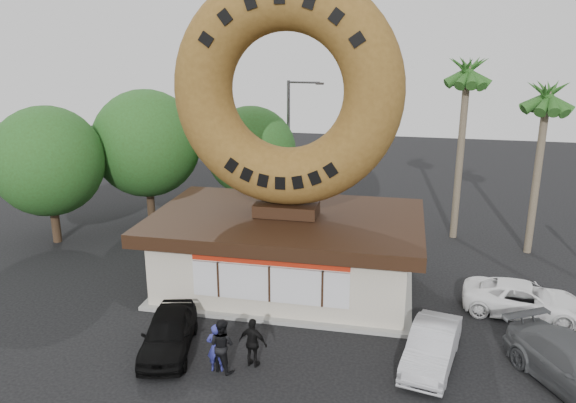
% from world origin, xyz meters
% --- Properties ---
extents(ground, '(90.00, 90.00, 0.00)m').
position_xyz_m(ground, '(0.00, 0.00, 0.00)').
color(ground, black).
rests_on(ground, ground).
extents(donut_shop, '(11.20, 7.20, 3.80)m').
position_xyz_m(donut_shop, '(0.00, 5.98, 1.77)').
color(donut_shop, beige).
rests_on(donut_shop, ground).
extents(giant_donut, '(9.15, 2.33, 9.15)m').
position_xyz_m(giant_donut, '(0.00, 6.00, 8.38)').
color(giant_donut, brown).
rests_on(giant_donut, donut_shop).
extents(tree_west, '(6.00, 6.00, 7.65)m').
position_xyz_m(tree_west, '(-9.50, 13.00, 4.64)').
color(tree_west, '#473321').
rests_on(tree_west, ground).
extents(tree_mid, '(5.20, 5.20, 6.63)m').
position_xyz_m(tree_mid, '(-4.00, 15.00, 4.02)').
color(tree_mid, '#473321').
rests_on(tree_mid, ground).
extents(tree_far, '(5.60, 5.60, 7.14)m').
position_xyz_m(tree_far, '(-13.00, 9.00, 4.33)').
color(tree_far, '#473321').
rests_on(tree_far, ground).
extents(palm_near, '(2.60, 2.60, 9.75)m').
position_xyz_m(palm_near, '(7.50, 14.00, 8.41)').
color(palm_near, '#726651').
rests_on(palm_near, ground).
extents(palm_far, '(2.60, 2.60, 8.75)m').
position_xyz_m(palm_far, '(11.00, 12.50, 7.48)').
color(palm_far, '#726651').
rests_on(palm_far, ground).
extents(street_lamp, '(2.11, 0.20, 8.00)m').
position_xyz_m(street_lamp, '(-1.86, 16.00, 4.48)').
color(street_lamp, '#59595E').
rests_on(street_lamp, ground).
extents(person_left, '(0.67, 0.51, 1.66)m').
position_xyz_m(person_left, '(-0.93, -0.57, 0.83)').
color(person_left, navy).
rests_on(person_left, ground).
extents(person_center, '(1.07, 0.96, 1.83)m').
position_xyz_m(person_center, '(-0.75, -0.51, 0.91)').
color(person_center, black).
rests_on(person_center, ground).
extents(person_right, '(1.06, 0.62, 1.70)m').
position_xyz_m(person_right, '(0.17, -0.07, 0.85)').
color(person_right, black).
rests_on(person_right, ground).
extents(car_black, '(2.47, 4.28, 1.37)m').
position_xyz_m(car_black, '(-2.93, 0.24, 0.68)').
color(car_black, black).
rests_on(car_black, ground).
extents(car_silver, '(2.23, 4.24, 1.33)m').
position_xyz_m(car_silver, '(5.90, 1.21, 0.67)').
color(car_silver, '#B4B4B9').
rests_on(car_silver, ground).
extents(car_white, '(4.91, 2.84, 1.29)m').
position_xyz_m(car_white, '(9.56, 5.50, 0.64)').
color(car_white, white).
rests_on(car_white, ground).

